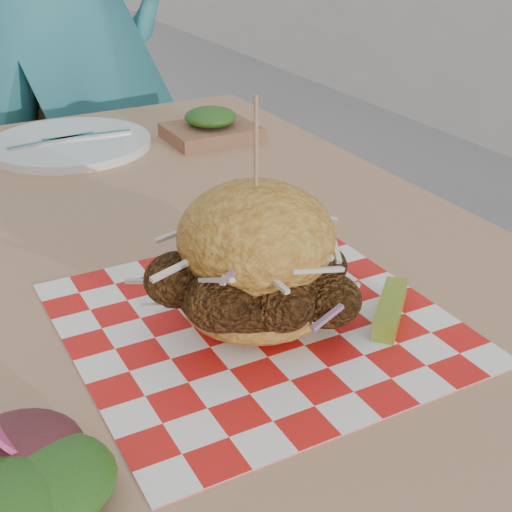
# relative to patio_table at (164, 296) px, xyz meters

# --- Properties ---
(ground) EXTENTS (80.00, 80.00, 0.00)m
(ground) POSITION_rel_patio_table_xyz_m (0.35, 0.17, -0.67)
(ground) COLOR gray
(ground) RESTS_ON ground
(patio_table) EXTENTS (0.80, 1.20, 0.75)m
(patio_table) POSITION_rel_patio_table_xyz_m (0.00, 0.00, 0.00)
(patio_table) COLOR tan
(patio_table) RESTS_ON ground
(patio_chair) EXTENTS (0.49, 0.50, 0.95)m
(patio_chair) POSITION_rel_patio_table_xyz_m (0.02, 1.03, -0.12)
(patio_chair) COLOR tan
(patio_chair) RESTS_ON ground
(paper_liner) EXTENTS (0.36, 0.36, 0.00)m
(paper_liner) POSITION_rel_patio_table_xyz_m (0.02, -0.22, 0.08)
(paper_liner) COLOR red
(paper_liner) RESTS_ON patio_table
(sandwich) EXTENTS (0.20, 0.20, 0.23)m
(sandwich) POSITION_rel_patio_table_xyz_m (0.02, -0.22, 0.14)
(sandwich) COLOR gold
(sandwich) RESTS_ON paper_liner
(pickle_spear) EXTENTS (0.08, 0.08, 0.02)m
(pickle_spear) POSITION_rel_patio_table_xyz_m (0.14, -0.28, 0.09)
(pickle_spear) COLOR olive
(pickle_spear) RESTS_ON paper_liner
(place_setting) EXTENTS (0.27, 0.27, 0.02)m
(place_setting) POSITION_rel_patio_table_xyz_m (0.00, 0.41, 0.09)
(place_setting) COLOR white
(place_setting) RESTS_ON patio_table
(kraft_tray) EXTENTS (0.15, 0.12, 0.06)m
(kraft_tray) POSITION_rel_patio_table_xyz_m (0.23, 0.34, 0.10)
(kraft_tray) COLOR brown
(kraft_tray) RESTS_ON patio_table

